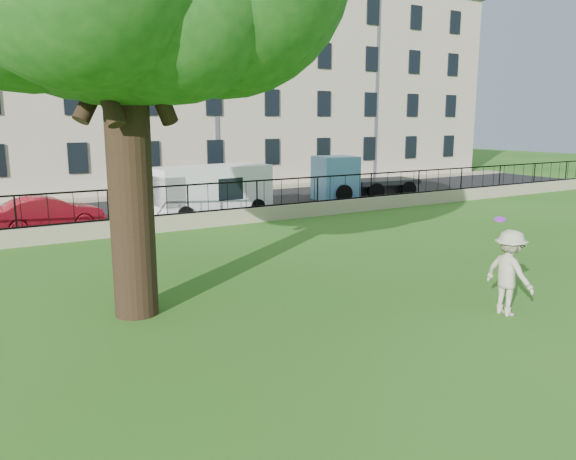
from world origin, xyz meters
TOP-DOWN VIEW (x-y plane):
  - ground at (0.00, 0.00)m, footprint 120.00×120.00m
  - retaining_wall at (0.00, 12.00)m, footprint 50.00×0.40m
  - iron_railing at (0.00, 12.00)m, footprint 50.00×0.05m
  - street at (0.00, 16.70)m, footprint 60.00×9.00m
  - sidewalk at (0.00, 21.90)m, footprint 60.00×1.40m
  - building_row at (0.00, 27.57)m, footprint 56.40×10.40m
  - man at (2.31, -0.78)m, footprint 0.75×1.23m
  - frisbee at (3.66, 0.61)m, footprint 0.32×0.33m
  - red_sedan at (-4.68, 14.40)m, footprint 4.07×1.76m
  - white_van at (2.00, 14.40)m, footprint 5.35×2.50m
  - blue_truck at (11.29, 15.40)m, footprint 5.67×2.64m

SIDE VIEW (x-z plane):
  - ground at x=0.00m, z-range 0.00..0.00m
  - street at x=0.00m, z-range 0.00..0.01m
  - sidewalk at x=0.00m, z-range 0.00..0.12m
  - retaining_wall at x=0.00m, z-range 0.00..0.60m
  - red_sedan at x=-4.68m, z-range 0.00..1.30m
  - man at x=2.31m, z-range 0.00..1.86m
  - white_van at x=2.00m, z-range 0.00..2.18m
  - blue_truck at x=11.29m, z-range 0.00..2.29m
  - iron_railing at x=0.00m, z-range 0.59..1.72m
  - frisbee at x=3.66m, z-range 1.69..1.82m
  - building_row at x=0.00m, z-range 0.02..13.82m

